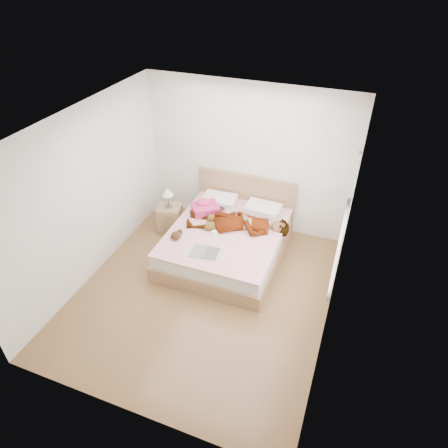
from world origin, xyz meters
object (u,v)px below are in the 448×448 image
(towel, at_px, (205,207))
(coffee_mug, at_px, (215,234))
(magazine, at_px, (204,252))
(phone, at_px, (219,199))
(bed, at_px, (228,239))
(woman, at_px, (238,220))
(plush_toy, at_px, (177,235))
(nightstand, at_px, (170,216))

(towel, distance_m, coffee_mug, 0.73)
(magazine, bearing_deg, towel, 112.73)
(phone, bearing_deg, bed, -68.00)
(bed, height_order, coffee_mug, bed)
(coffee_mug, bearing_deg, woman, 57.25)
(towel, bearing_deg, plush_toy, -98.22)
(bed, height_order, magazine, bed)
(towel, bearing_deg, nightstand, -174.46)
(phone, distance_m, coffee_mug, 0.84)
(towel, bearing_deg, woman, -15.95)
(woman, relative_size, nightstand, 1.90)
(woman, height_order, bed, bed)
(phone, bearing_deg, woman, -52.40)
(woman, bearing_deg, bed, -70.63)
(phone, relative_size, magazine, 0.19)
(phone, xyz_separation_m, towel, (-0.17, -0.21, -0.09))
(magazine, distance_m, nightstand, 1.47)
(phone, bearing_deg, towel, -143.90)
(bed, relative_size, towel, 3.74)
(woman, distance_m, plush_toy, 1.03)
(towel, xyz_separation_m, coffee_mug, (0.42, -0.59, -0.04))
(magazine, distance_m, plush_toy, 0.58)
(nightstand, bearing_deg, magazine, -41.17)
(bed, relative_size, nightstand, 2.37)
(woman, distance_m, nightstand, 1.39)
(plush_toy, bearing_deg, magazine, -17.90)
(towel, relative_size, coffee_mug, 4.38)
(magazine, xyz_separation_m, nightstand, (-1.09, 0.95, -0.23))
(coffee_mug, bearing_deg, phone, 106.95)
(woman, bearing_deg, nightstand, -109.21)
(phone, bearing_deg, coffee_mug, -86.79)
(coffee_mug, height_order, nightstand, nightstand)
(magazine, distance_m, coffee_mug, 0.43)
(plush_toy, relative_size, nightstand, 0.28)
(woman, bearing_deg, plush_toy, -64.55)
(woman, distance_m, magazine, 0.87)
(magazine, relative_size, plush_toy, 2.05)
(magazine, bearing_deg, phone, 101.62)
(woman, distance_m, bed, 0.39)
(woman, height_order, magazine, woman)
(magazine, height_order, nightstand, nightstand)
(bed, distance_m, magazine, 0.78)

